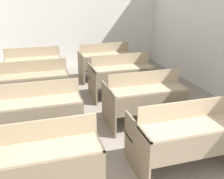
{
  "coord_description": "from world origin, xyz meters",
  "views": [
    {
      "loc": [
        -0.63,
        -1.05,
        2.23
      ],
      "look_at": [
        0.45,
        2.55,
        0.79
      ],
      "focal_mm": 42.0,
      "sensor_mm": 36.0,
      "label": 1
    }
  ],
  "objects": [
    {
      "name": "bench_second_left",
      "position": [
        -0.67,
        2.76,
        0.49
      ],
      "size": [
        1.28,
        0.82,
        0.95
      ],
      "color": "#81725B",
      "rests_on": "ground_plane"
    },
    {
      "name": "bench_back_left",
      "position": [
        -0.7,
        5.36,
        0.49
      ],
      "size": [
        1.28,
        0.82,
        0.95
      ],
      "color": "#82735C",
      "rests_on": "ground_plane"
    },
    {
      "name": "bench_third_right",
      "position": [
        1.1,
        4.09,
        0.49
      ],
      "size": [
        1.28,
        0.82,
        0.95
      ],
      "color": "#81725B",
      "rests_on": "ground_plane"
    },
    {
      "name": "bench_third_left",
      "position": [
        -0.69,
        4.08,
        0.49
      ],
      "size": [
        1.28,
        0.82,
        0.95
      ],
      "color": "#796A53",
      "rests_on": "ground_plane"
    },
    {
      "name": "bench_second_right",
      "position": [
        1.09,
        2.77,
        0.49
      ],
      "size": [
        1.28,
        0.82,
        0.95
      ],
      "color": "#80715A",
      "rests_on": "ground_plane"
    },
    {
      "name": "bench_front_left",
      "position": [
        -0.69,
        1.48,
        0.49
      ],
      "size": [
        1.28,
        0.82,
        0.95
      ],
      "color": "#796A53",
      "rests_on": "ground_plane"
    },
    {
      "name": "bench_front_right",
      "position": [
        1.09,
        1.48,
        0.49
      ],
      "size": [
        1.28,
        0.82,
        0.95
      ],
      "color": "#7F7059",
      "rests_on": "ground_plane"
    },
    {
      "name": "bench_back_right",
      "position": [
        1.09,
        5.36,
        0.49
      ],
      "size": [
        1.28,
        0.82,
        0.95
      ],
      "color": "#81725B",
      "rests_on": "ground_plane"
    },
    {
      "name": "wall_back",
      "position": [
        0.0,
        6.85,
        1.46
      ],
      "size": [
        6.36,
        0.06,
        2.92
      ],
      "color": "silver",
      "rests_on": "ground_plane"
    }
  ]
}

